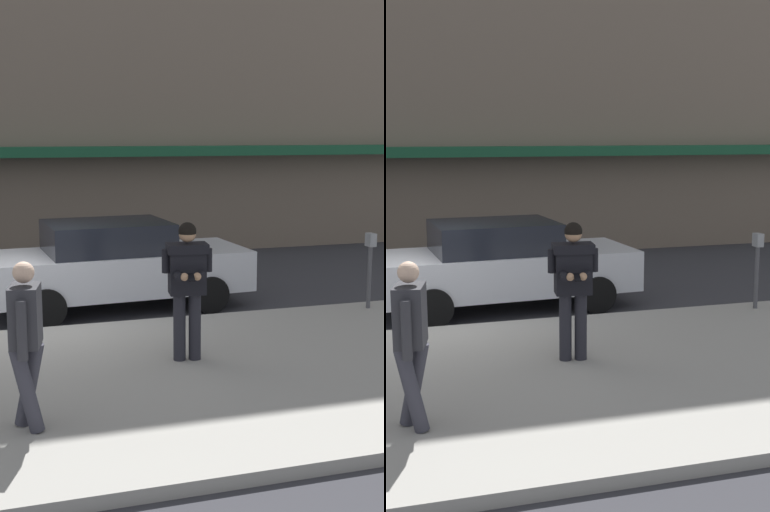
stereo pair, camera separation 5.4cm
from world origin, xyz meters
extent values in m
plane|color=#333338|center=(0.00, 0.00, 0.00)|extent=(80.00, 80.00, 0.00)
cube|color=#99968E|center=(1.00, -2.85, 0.07)|extent=(32.00, 5.30, 0.14)
cube|color=silver|center=(1.00, 0.05, 0.00)|extent=(28.00, 0.12, 0.01)
cube|color=#195133|center=(1.00, 6.15, 2.60)|extent=(26.60, 0.70, 0.24)
cube|color=silver|center=(1.63, 1.18, 0.67)|extent=(4.60, 2.07, 0.70)
cube|color=black|center=(1.45, 1.17, 1.28)|extent=(2.16, 1.75, 0.52)
cylinder|color=black|center=(2.98, 2.12, 0.32)|extent=(0.65, 0.26, 0.64)
cylinder|color=black|center=(3.07, 0.41, 0.32)|extent=(0.65, 0.26, 0.64)
cylinder|color=black|center=(0.19, 1.96, 0.32)|extent=(0.65, 0.26, 0.64)
cylinder|color=black|center=(0.29, 0.25, 0.32)|extent=(0.65, 0.26, 0.64)
cylinder|color=#23232B|center=(1.94, -2.35, 0.58)|extent=(0.16, 0.16, 0.88)
cylinder|color=#23232B|center=(1.74, -2.32, 0.58)|extent=(0.16, 0.16, 0.88)
cube|color=black|center=(1.84, -2.34, 1.34)|extent=(0.50, 0.36, 0.64)
cube|color=black|center=(1.84, -2.34, 1.61)|extent=(0.56, 0.41, 0.12)
cylinder|color=black|center=(2.10, -2.37, 1.45)|extent=(0.11, 0.11, 0.30)
cylinder|color=black|center=(1.96, -2.52, 1.30)|extent=(0.14, 0.31, 0.10)
sphere|color=tan|center=(1.88, -2.64, 1.30)|extent=(0.10, 0.10, 0.10)
cylinder|color=black|center=(1.57, -2.30, 1.45)|extent=(0.11, 0.11, 0.30)
cylinder|color=black|center=(1.67, -2.47, 1.30)|extent=(0.14, 0.31, 0.10)
sphere|color=tan|center=(1.72, -2.62, 1.30)|extent=(0.10, 0.10, 0.10)
cube|color=black|center=(1.79, -2.67, 1.30)|extent=(0.09, 0.15, 0.07)
sphere|color=tan|center=(1.83, -2.37, 1.80)|extent=(0.22, 0.22, 0.22)
sphere|color=black|center=(1.83, -2.37, 1.83)|extent=(0.23, 0.23, 0.23)
cylinder|color=#33333D|center=(-0.32, -4.05, 0.57)|extent=(0.35, 0.22, 0.87)
cylinder|color=#33333D|center=(-0.28, -3.88, 0.57)|extent=(0.35, 0.22, 0.87)
cube|color=#2D2D33|center=(-0.30, -3.96, 1.30)|extent=(0.36, 0.47, 0.60)
cylinder|color=#2D2D33|center=(-0.35, -4.21, 1.22)|extent=(0.10, 0.10, 0.58)
cylinder|color=#2D2D33|center=(-0.25, -3.72, 1.22)|extent=(0.10, 0.10, 0.58)
sphere|color=beige|center=(-0.30, -3.96, 1.73)|extent=(0.21, 0.21, 0.21)
cube|color=brown|center=(-0.22, -3.67, 1.10)|extent=(0.17, 0.26, 0.32)
cylinder|color=#4C4C51|center=(5.54, -0.60, 0.67)|extent=(0.07, 0.07, 1.05)
cube|color=gray|center=(5.54, -0.60, 1.30)|extent=(0.12, 0.18, 0.22)
camera|label=1|loc=(-0.74, -10.86, 3.06)|focal=50.00mm
camera|label=2|loc=(-0.69, -10.88, 3.06)|focal=50.00mm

